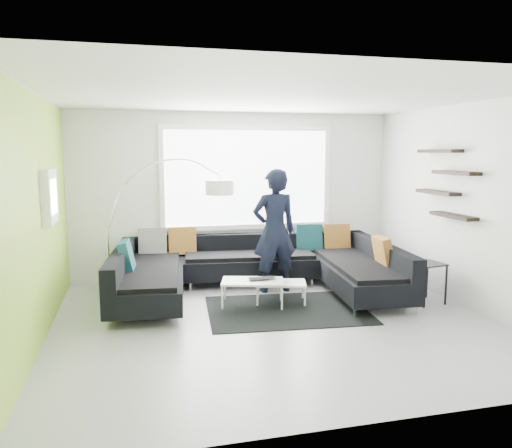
{
  "coord_description": "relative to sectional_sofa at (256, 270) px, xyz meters",
  "views": [
    {
      "loc": [
        -1.72,
        -5.85,
        2.13
      ],
      "look_at": [
        -0.03,
        0.9,
        1.13
      ],
      "focal_mm": 35.0,
      "sensor_mm": 36.0,
      "label": 1
    }
  ],
  "objects": [
    {
      "name": "room_shell",
      "position": [
        0.0,
        -0.98,
        1.42
      ],
      "size": [
        5.54,
        5.04,
        2.82
      ],
      "color": "silver",
      "rests_on": "ground"
    },
    {
      "name": "rug",
      "position": [
        0.24,
        -0.78,
        -0.38
      ],
      "size": [
        2.27,
        1.74,
        0.01
      ],
      "primitive_type": "cube",
      "rotation": [
        0.0,
        0.0,
        -0.09
      ],
      "color": "black",
      "rests_on": "ground"
    },
    {
      "name": "ground",
      "position": [
        -0.04,
        -1.18,
        -0.39
      ],
      "size": [
        5.5,
        5.5,
        0.0
      ],
      "primitive_type": "plane",
      "color": "gray",
      "rests_on": "ground"
    },
    {
      "name": "side_table",
      "position": [
        2.27,
        -0.92,
        -0.1
      ],
      "size": [
        0.48,
        0.48,
        0.58
      ],
      "primitive_type": "cube",
      "rotation": [
        0.0,
        0.0,
        0.16
      ],
      "color": "black",
      "rests_on": "ground"
    },
    {
      "name": "arc_lamp",
      "position": [
        -2.12,
        0.45,
        0.63
      ],
      "size": [
        1.92,
        0.64,
        2.05
      ],
      "primitive_type": null,
      "rotation": [
        0.0,
        0.0,
        -0.06
      ],
      "color": "white",
      "rests_on": "ground"
    },
    {
      "name": "coffee_table",
      "position": [
        0.05,
        -0.44,
        -0.21
      ],
      "size": [
        1.23,
        0.91,
        0.36
      ],
      "primitive_type": "cube",
      "rotation": [
        0.0,
        0.0,
        -0.27
      ],
      "color": "white",
      "rests_on": "ground"
    },
    {
      "name": "laptop",
      "position": [
        -0.03,
        -0.5,
        -0.01
      ],
      "size": [
        0.4,
        0.28,
        0.03
      ],
      "primitive_type": "imported",
      "rotation": [
        0.0,
        0.0,
        0.05
      ],
      "color": "black",
      "rests_on": "coffee_table"
    },
    {
      "name": "sectional_sofa",
      "position": [
        0.0,
        0.0,
        0.0
      ],
      "size": [
        4.34,
        2.94,
        0.89
      ],
      "rotation": [
        0.0,
        0.0,
        -0.1
      ],
      "color": "black",
      "rests_on": "ground"
    },
    {
      "name": "person",
      "position": [
        0.33,
        0.18,
        0.55
      ],
      "size": [
        0.75,
        0.54,
        1.89
      ],
      "primitive_type": "imported",
      "rotation": [
        0.0,
        0.0,
        3.21
      ],
      "color": "black",
      "rests_on": "ground"
    }
  ]
}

